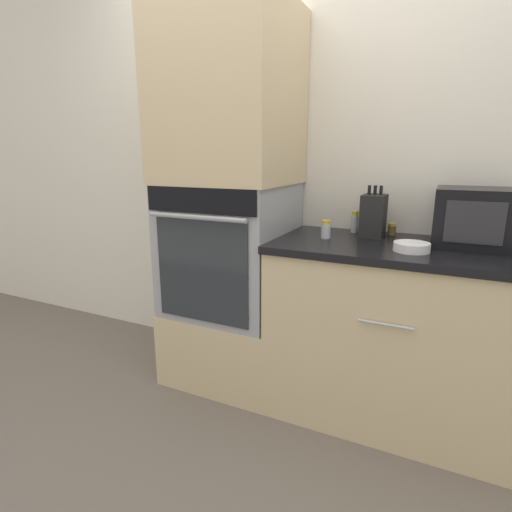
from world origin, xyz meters
The scene contains 12 objects.
ground_plane centered at (0.00, 0.00, 0.00)m, with size 12.00×12.00×0.00m, color #6B6056.
wall_back centered at (0.00, 0.63, 1.25)m, with size 8.00×0.05×2.50m.
oven_cabinet_base centered at (-0.33, 0.30, 0.20)m, with size 0.65×0.60×0.41m.
wall_oven centered at (-0.33, 0.30, 0.76)m, with size 0.63×0.64×0.71m.
oven_cabinet_upper centered at (-0.33, 0.30, 1.55)m, with size 0.65×0.60×0.87m.
counter_unit centered at (0.56, 0.30, 0.44)m, with size 1.14×0.63×0.87m.
microwave centered at (0.86, 0.40, 1.00)m, with size 0.35×0.31×0.26m.
knife_block centered at (0.41, 0.44, 0.97)m, with size 0.11×0.15×0.25m.
bowl centered at (0.62, 0.18, 0.89)m, with size 0.15×0.15×0.04m.
condiment_jar_near centered at (0.30, 0.52, 0.92)m, with size 0.04×0.04×0.11m.
condiment_jar_mid centered at (0.21, 0.30, 0.91)m, with size 0.05×0.05×0.09m.
condiment_jar_far centered at (0.49, 0.53, 0.90)m, with size 0.04×0.04×0.06m.
Camera 1 is at (0.73, -1.59, 1.26)m, focal length 28.00 mm.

